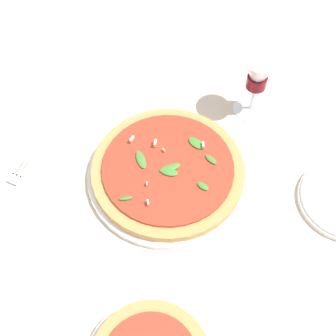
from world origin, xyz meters
The scene contains 3 objects.
ground_plane centered at (0.00, 0.00, 0.00)m, with size 6.00×6.00×0.00m, color beige.
pizza_arugula_main centered at (-0.04, 0.02, 0.02)m, with size 0.33×0.33×0.05m.
wine_glass centered at (0.21, -0.05, 0.10)m, with size 0.08×0.08×0.15m.
Camera 1 is at (-0.47, -0.24, 0.81)m, focal length 50.00 mm.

